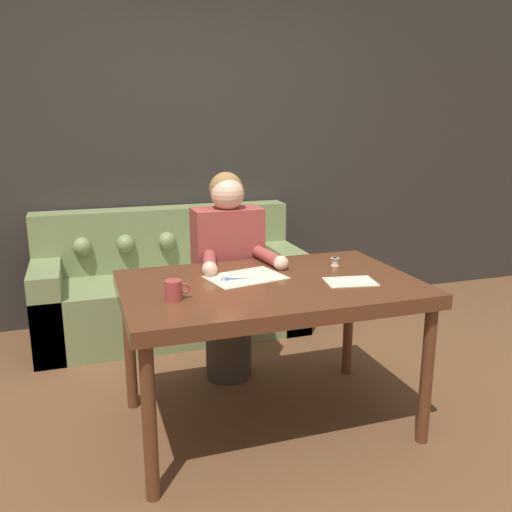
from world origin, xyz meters
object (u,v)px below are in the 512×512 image
at_px(dining_table, 270,296).
at_px(mug, 174,290).
at_px(couch, 171,289).
at_px(thread_spool, 335,262).
at_px(scissors, 234,279).
at_px(person, 228,279).

bearing_deg(dining_table, mug, -165.73).
height_order(couch, thread_spool, couch).
relative_size(scissors, mug, 1.86).
xyz_separation_m(scissors, thread_spool, (0.60, 0.08, 0.02)).
bearing_deg(person, dining_table, -84.70).
bearing_deg(mug, dining_table, 14.27).
distance_m(couch, person, 0.95).
bearing_deg(couch, scissors, -85.98).
relative_size(dining_table, couch, 0.75).
bearing_deg(mug, scissors, 32.61).
relative_size(mug, thread_spool, 2.51).
distance_m(dining_table, mug, 0.52).
bearing_deg(dining_table, thread_spool, 21.30).
xyz_separation_m(person, thread_spool, (0.49, -0.41, 0.16)).
bearing_deg(scissors, mug, -147.39).
height_order(dining_table, thread_spool, thread_spool).
height_order(dining_table, mug, mug).
distance_m(person, thread_spool, 0.66).
bearing_deg(dining_table, person, 95.30).
bearing_deg(dining_table, scissors, 150.25).
relative_size(scissors, thread_spool, 4.66).
distance_m(dining_table, scissors, 0.20).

